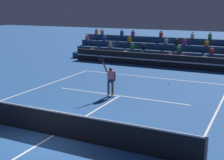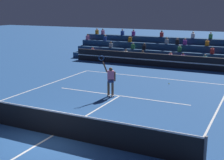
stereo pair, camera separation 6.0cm
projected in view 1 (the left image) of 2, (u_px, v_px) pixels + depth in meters
name	position (u px, v px, depth m)	size (l,w,h in m)	color
ground_plane	(54.00, 135.00, 12.57)	(120.00, 120.00, 0.00)	#285699
court_lines	(54.00, 135.00, 12.57)	(11.10, 23.90, 0.01)	white
tennis_net	(53.00, 123.00, 12.45)	(12.00, 0.10, 1.10)	slate
sponsor_banner_wall	(168.00, 61.00, 26.71)	(18.00, 0.26, 1.10)	black
bleacher_stand	(177.00, 53.00, 29.42)	(20.40, 3.80, 2.83)	navy
tennis_player	(110.00, 80.00, 17.82)	(0.83, 0.66, 2.48)	brown
tennis_ball	(169.00, 84.00, 20.95)	(0.07, 0.07, 0.07)	#C6DB33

